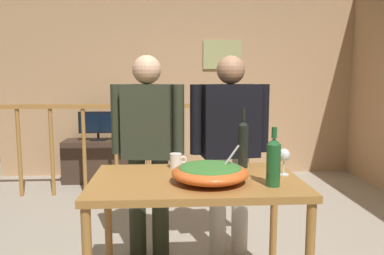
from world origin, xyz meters
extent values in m
cube|color=tan|center=(0.00, 2.70, 1.28)|extent=(4.98, 0.10, 2.56)
cube|color=tan|center=(0.59, 2.64, 1.67)|extent=(0.53, 0.03, 0.39)
cylinder|color=#9E6B33|center=(-1.87, 1.73, 0.51)|extent=(0.04, 0.04, 1.02)
cylinder|color=#9E6B33|center=(-1.51, 1.73, 0.51)|extent=(0.04, 0.04, 1.02)
cylinder|color=#9E6B33|center=(-1.14, 1.73, 0.51)|extent=(0.04, 0.04, 1.02)
cylinder|color=#9E6B33|center=(-0.77, 1.73, 0.51)|extent=(0.04, 0.04, 1.02)
cylinder|color=#9E6B33|center=(-0.41, 1.73, 0.51)|extent=(0.04, 0.04, 1.02)
cylinder|color=#9E6B33|center=(-0.04, 1.73, 0.51)|extent=(0.04, 0.04, 1.02)
cylinder|color=#9E6B33|center=(0.32, 1.73, 0.51)|extent=(0.04, 0.04, 1.02)
cube|color=#9E6B33|center=(-0.96, 1.73, 1.04)|extent=(2.64, 0.07, 0.05)
cube|color=#9E6B33|center=(0.32, 1.73, 0.56)|extent=(0.10, 0.10, 1.12)
cube|color=#38281E|center=(-1.09, 2.35, 0.27)|extent=(0.90, 0.40, 0.55)
cube|color=black|center=(-1.09, 2.35, 0.56)|extent=(0.20, 0.12, 0.02)
cylinder|color=black|center=(-1.09, 2.35, 0.61)|extent=(0.03, 0.03, 0.08)
cube|color=black|center=(-1.09, 2.32, 0.79)|extent=(0.48, 0.06, 0.28)
cube|color=black|center=(-1.09, 2.29, 0.79)|extent=(0.44, 0.01, 0.25)
cube|color=#9E6B33|center=(-0.01, -0.54, 0.77)|extent=(1.22, 0.76, 0.04)
cylinder|color=#9E6B33|center=(-0.58, -0.20, 0.38)|extent=(0.05, 0.05, 0.75)
cylinder|color=#9E6B33|center=(0.56, -0.20, 0.38)|extent=(0.05, 0.05, 0.75)
ellipsoid|color=#DB5B23|center=(0.06, -0.63, 0.85)|extent=(0.43, 0.43, 0.11)
ellipsoid|color=#38702D|center=(0.06, -0.63, 0.88)|extent=(0.36, 0.36, 0.05)
cylinder|color=silver|center=(0.15, -0.63, 0.90)|extent=(0.16, 0.01, 0.22)
cylinder|color=silver|center=(0.52, -0.50, 0.80)|extent=(0.06, 0.06, 0.01)
cylinder|color=silver|center=(0.52, -0.50, 0.84)|extent=(0.01, 0.01, 0.08)
ellipsoid|color=silver|center=(0.52, -0.50, 0.92)|extent=(0.07, 0.07, 0.08)
cylinder|color=#1E5628|center=(0.40, -0.73, 0.91)|extent=(0.08, 0.08, 0.23)
cone|color=#1E5628|center=(0.40, -0.73, 1.04)|extent=(0.08, 0.08, 0.03)
cylinder|color=#1E5628|center=(0.40, -0.73, 1.09)|extent=(0.03, 0.03, 0.06)
cylinder|color=black|center=(0.32, -0.29, 0.93)|extent=(0.07, 0.07, 0.28)
cone|color=black|center=(0.32, -0.29, 1.09)|extent=(0.07, 0.07, 0.03)
cylinder|color=black|center=(0.32, -0.29, 1.14)|extent=(0.02, 0.02, 0.08)
cylinder|color=white|center=(-0.12, -0.28, 0.84)|extent=(0.08, 0.08, 0.09)
torus|color=white|center=(-0.07, -0.28, 0.85)|extent=(0.05, 0.01, 0.05)
cylinder|color=#2D3323|center=(-0.23, 0.14, 0.39)|extent=(0.13, 0.13, 0.78)
cylinder|color=#2D3323|center=(-0.41, 0.16, 0.39)|extent=(0.13, 0.13, 0.78)
cube|color=#2D3323|center=(-0.32, 0.15, 1.05)|extent=(0.39, 0.27, 0.55)
cylinder|color=#2D3323|center=(-0.09, 0.12, 1.07)|extent=(0.09, 0.09, 0.52)
cylinder|color=#2D3323|center=(-0.55, 0.18, 1.07)|extent=(0.09, 0.09, 0.52)
sphere|color=#D8A884|center=(-0.32, 0.15, 1.43)|extent=(0.21, 0.21, 0.21)
cylinder|color=beige|center=(0.39, 0.16, 0.39)|extent=(0.13, 0.13, 0.78)
cylinder|color=beige|center=(0.21, 0.14, 0.39)|extent=(0.13, 0.13, 0.78)
cube|color=black|center=(0.30, 0.15, 1.05)|extent=(0.45, 0.27, 0.55)
cylinder|color=black|center=(0.56, 0.19, 1.06)|extent=(0.09, 0.09, 0.52)
cylinder|color=black|center=(0.04, 0.12, 1.06)|extent=(0.09, 0.09, 0.52)
sphere|color=#A37556|center=(0.30, 0.15, 1.43)|extent=(0.21, 0.21, 0.21)
camera|label=1|loc=(-0.17, -2.74, 1.39)|focal=36.23mm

